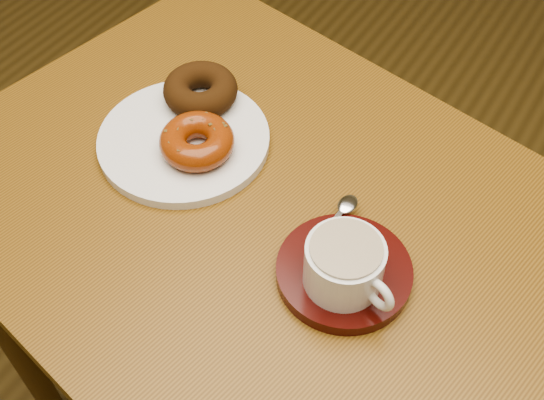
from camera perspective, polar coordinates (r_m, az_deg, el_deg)
The scene contains 7 objects.
cafe_table at distance 1.01m, azimuth -0.97°, elevation -5.04°, with size 1.00×0.82×0.83m.
donut_plate at distance 0.98m, azimuth -7.38°, elevation 5.01°, with size 0.24×0.24×0.01m, color white.
donut_cinnamon at distance 1.01m, azimuth -6.01°, elevation 9.17°, with size 0.11×0.11×0.04m, color #351D0A.
donut_caramel at distance 0.94m, azimuth -6.30°, elevation 4.92°, with size 0.13×0.13×0.04m.
saucer at distance 0.83m, azimuth 6.03°, elevation -5.99°, with size 0.17×0.17×0.02m, color #350A07.
coffee_cup at distance 0.79m, azimuth 6.14°, elevation -5.43°, with size 0.12×0.09×0.07m.
teaspoon at distance 0.87m, azimuth 6.00°, elevation -0.78°, with size 0.02×0.11×0.01m.
Camera 1 is at (0.12, -0.35, 1.53)m, focal length 45.00 mm.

